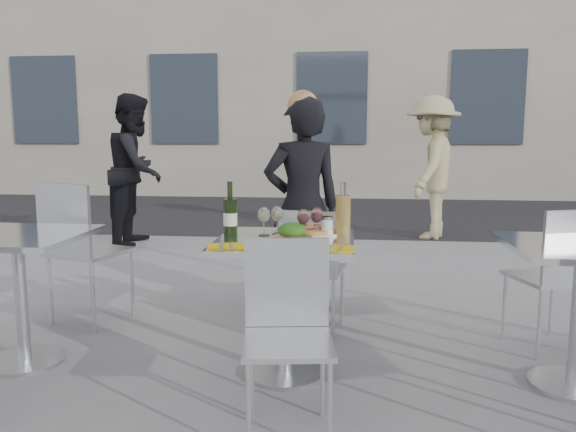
# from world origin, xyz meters

# --- Properties ---
(ground) EXTENTS (80.00, 80.00, 0.00)m
(ground) POSITION_xyz_m (0.00, 0.00, 0.00)
(ground) COLOR slate
(street_asphalt) EXTENTS (24.00, 5.00, 0.00)m
(street_asphalt) POSITION_xyz_m (0.00, 6.50, 0.00)
(street_asphalt) COLOR black
(street_asphalt) RESTS_ON ground
(main_table) EXTENTS (0.72, 0.72, 0.75)m
(main_table) POSITION_xyz_m (0.00, 0.00, 0.54)
(main_table) COLOR #B7BABF
(main_table) RESTS_ON ground
(side_table_left) EXTENTS (0.72, 0.72, 0.75)m
(side_table_left) POSITION_xyz_m (-1.50, 0.00, 0.54)
(side_table_left) COLOR #B7BABF
(side_table_left) RESTS_ON ground
(chair_far) EXTENTS (0.43, 0.44, 0.83)m
(chair_far) POSITION_xyz_m (0.10, 0.63, 0.49)
(chair_far) COLOR silver
(chair_far) RESTS_ON ground
(chair_near) EXTENTS (0.43, 0.44, 0.84)m
(chair_near) POSITION_xyz_m (0.07, -0.54, 0.50)
(chair_near) COLOR silver
(chair_near) RESTS_ON ground
(side_chair_lfar) EXTENTS (0.57, 0.58, 0.98)m
(side_chair_lfar) POSITION_xyz_m (-1.47, 0.66, 0.58)
(side_chair_lfar) COLOR silver
(side_chair_lfar) RESTS_ON ground
(side_chair_rfar) EXTENTS (0.51, 0.52, 0.88)m
(side_chair_rfar) POSITION_xyz_m (1.57, 0.47, 0.52)
(side_chair_rfar) COLOR silver
(side_chair_rfar) RESTS_ON ground
(woman_diner) EXTENTS (0.66, 0.53, 1.56)m
(woman_diner) POSITION_xyz_m (0.00, 1.13, 0.78)
(woman_diner) COLOR black
(woman_diner) RESTS_ON ground
(pedestrian_a) EXTENTS (0.71, 0.89, 1.76)m
(pedestrian_a) POSITION_xyz_m (-2.16, 3.51, 0.88)
(pedestrian_a) COLOR black
(pedestrian_a) RESTS_ON ground
(pedestrian_b) EXTENTS (1.01, 1.30, 1.77)m
(pedestrian_b) POSITION_xyz_m (1.37, 4.24, 0.88)
(pedestrian_b) COLOR tan
(pedestrian_b) RESTS_ON ground
(pizza_near) EXTENTS (0.33, 0.33, 0.02)m
(pizza_near) POSITION_xyz_m (0.02, -0.18, 0.76)
(pizza_near) COLOR tan
(pizza_near) RESTS_ON main_table
(pizza_far) EXTENTS (0.35, 0.35, 0.03)m
(pizza_far) POSITION_xyz_m (0.12, 0.19, 0.77)
(pizza_far) COLOR white
(pizza_far) RESTS_ON main_table
(salad_plate) EXTENTS (0.22, 0.22, 0.09)m
(salad_plate) POSITION_xyz_m (0.04, 0.01, 0.79)
(salad_plate) COLOR white
(salad_plate) RESTS_ON main_table
(wine_bottle) EXTENTS (0.07, 0.07, 0.29)m
(wine_bottle) POSITION_xyz_m (-0.31, 0.07, 0.86)
(wine_bottle) COLOR #2F4D1D
(wine_bottle) RESTS_ON main_table
(carafe) EXTENTS (0.08, 0.08, 0.29)m
(carafe) POSITION_xyz_m (0.30, 0.13, 0.87)
(carafe) COLOR #EAC263
(carafe) RESTS_ON main_table
(sugar_shaker) EXTENTS (0.06, 0.06, 0.11)m
(sugar_shaker) POSITION_xyz_m (0.22, 0.11, 0.80)
(sugar_shaker) COLOR white
(sugar_shaker) RESTS_ON main_table
(wineglass_white_a) EXTENTS (0.07, 0.07, 0.16)m
(wineglass_white_a) POSITION_xyz_m (-0.13, 0.09, 0.86)
(wineglass_white_a) COLOR white
(wineglass_white_a) RESTS_ON main_table
(wineglass_white_b) EXTENTS (0.07, 0.07, 0.16)m
(wineglass_white_b) POSITION_xyz_m (-0.06, 0.13, 0.86)
(wineglass_white_b) COLOR white
(wineglass_white_b) RESTS_ON main_table
(wineglass_red_a) EXTENTS (0.07, 0.07, 0.16)m
(wineglass_red_a) POSITION_xyz_m (0.09, 0.03, 0.86)
(wineglass_red_a) COLOR white
(wineglass_red_a) RESTS_ON main_table
(wineglass_red_b) EXTENTS (0.07, 0.07, 0.16)m
(wineglass_red_b) POSITION_xyz_m (0.16, 0.10, 0.86)
(wineglass_red_b) COLOR white
(wineglass_red_b) RESTS_ON main_table
(napkin_left) EXTENTS (0.21, 0.21, 0.01)m
(napkin_left) POSITION_xyz_m (-0.26, -0.24, 0.75)
(napkin_left) COLOR yellow
(napkin_left) RESTS_ON main_table
(napkin_right) EXTENTS (0.20, 0.20, 0.01)m
(napkin_right) POSITION_xyz_m (0.27, -0.23, 0.75)
(napkin_right) COLOR yellow
(napkin_right) RESTS_ON main_table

